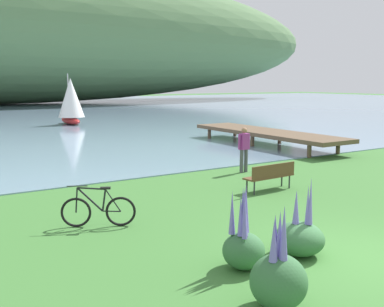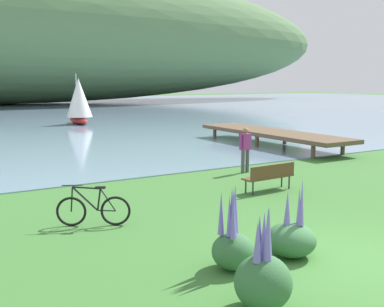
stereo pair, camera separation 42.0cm
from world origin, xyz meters
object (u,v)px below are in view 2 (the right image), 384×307
at_px(park_bench_near_camera, 270,175).
at_px(person_at_shoreline, 245,147).
at_px(sailboat_nearest_to_shore, 79,101).
at_px(bicycle_leaning_near_bench, 93,210).

relative_size(park_bench_near_camera, person_at_shoreline, 1.06).
xyz_separation_m(park_bench_near_camera, person_at_shoreline, (1.17, 2.81, 0.46)).
bearing_deg(sailboat_nearest_to_shore, bicycle_leaning_near_bench, -106.39).
bearing_deg(sailboat_nearest_to_shore, park_bench_near_camera, -93.61).
bearing_deg(sailboat_nearest_to_shore, person_at_shoreline, -91.05).
height_order(park_bench_near_camera, person_at_shoreline, person_at_shoreline).
distance_m(park_bench_near_camera, person_at_shoreline, 3.07).
relative_size(park_bench_near_camera, sailboat_nearest_to_shore, 0.46).
xyz_separation_m(park_bench_near_camera, sailboat_nearest_to_shore, (1.57, 24.86, 1.39)).
height_order(person_at_shoreline, sailboat_nearest_to_shore, sailboat_nearest_to_shore).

